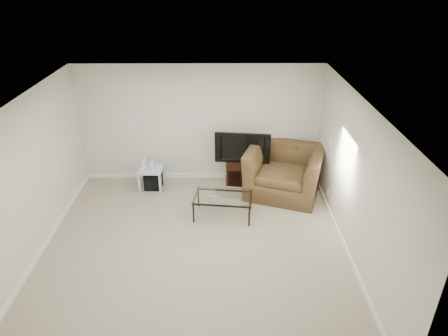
{
  "coord_description": "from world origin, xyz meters",
  "views": [
    {
      "loc": [
        0.45,
        -5.25,
        4.23
      ],
      "look_at": [
        0.5,
        1.2,
        0.9
      ],
      "focal_mm": 32.0,
      "sensor_mm": 36.0,
      "label": 1
    }
  ],
  "objects_px": {
    "tv_stand": "(242,171)",
    "television": "(243,146)",
    "subwoofer": "(153,181)",
    "recliner": "(284,164)",
    "side_table": "(152,178)",
    "coffee_table": "(223,206)"
  },
  "relations": [
    {
      "from": "side_table",
      "to": "coffee_table",
      "type": "xyz_separation_m",
      "value": [
        1.48,
        -1.06,
        -0.02
      ]
    },
    {
      "from": "television",
      "to": "coffee_table",
      "type": "xyz_separation_m",
      "value": [
        -0.42,
        -1.26,
        -0.66
      ]
    },
    {
      "from": "television",
      "to": "recliner",
      "type": "relative_size",
      "value": 0.72
    },
    {
      "from": "tv_stand",
      "to": "coffee_table",
      "type": "bearing_deg",
      "value": -100.89
    },
    {
      "from": "tv_stand",
      "to": "side_table",
      "type": "bearing_deg",
      "value": -165.81
    },
    {
      "from": "subwoofer",
      "to": "coffee_table",
      "type": "relative_size",
      "value": 0.32
    },
    {
      "from": "tv_stand",
      "to": "subwoofer",
      "type": "xyz_separation_m",
      "value": [
        -1.88,
        -0.21,
        -0.11
      ]
    },
    {
      "from": "side_table",
      "to": "coffee_table",
      "type": "bearing_deg",
      "value": -35.5
    },
    {
      "from": "television",
      "to": "subwoofer",
      "type": "distance_m",
      "value": 2.01
    },
    {
      "from": "television",
      "to": "recliner",
      "type": "distance_m",
      "value": 0.94
    },
    {
      "from": "tv_stand",
      "to": "television",
      "type": "distance_m",
      "value": 0.6
    },
    {
      "from": "coffee_table",
      "to": "side_table",
      "type": "bearing_deg",
      "value": 144.5
    },
    {
      "from": "tv_stand",
      "to": "subwoofer",
      "type": "bearing_deg",
      "value": -166.25
    },
    {
      "from": "subwoofer",
      "to": "television",
      "type": "bearing_deg",
      "value": 5.64
    },
    {
      "from": "coffee_table",
      "to": "television",
      "type": "bearing_deg",
      "value": 71.58
    },
    {
      "from": "coffee_table",
      "to": "tv_stand",
      "type": "bearing_deg",
      "value": 71.8
    },
    {
      "from": "television",
      "to": "side_table",
      "type": "xyz_separation_m",
      "value": [
        -1.9,
        -0.2,
        -0.64
      ]
    },
    {
      "from": "side_table",
      "to": "recliner",
      "type": "relative_size",
      "value": 0.32
    },
    {
      "from": "television",
      "to": "subwoofer",
      "type": "relative_size",
      "value": 3.01
    },
    {
      "from": "side_table",
      "to": "recliner",
      "type": "height_order",
      "value": "recliner"
    },
    {
      "from": "television",
      "to": "coffee_table",
      "type": "height_order",
      "value": "television"
    },
    {
      "from": "side_table",
      "to": "subwoofer",
      "type": "xyz_separation_m",
      "value": [
        0.03,
        0.02,
        -0.07
      ]
    }
  ]
}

